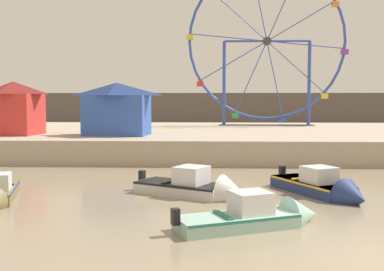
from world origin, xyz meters
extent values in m
plane|color=gray|center=(0.00, 0.00, 0.00)|extent=(240.00, 240.00, 0.00)
cube|color=tan|center=(0.00, 25.10, 0.69)|extent=(110.00, 20.72, 1.39)
cube|color=#564C47|center=(0.00, 50.47, 2.20)|extent=(140.00, 3.00, 4.40)
cube|color=navy|center=(0.07, 7.96, 0.23)|extent=(2.83, 3.93, 0.46)
cube|color=gold|center=(0.07, 7.96, 0.42)|extent=(2.84, 3.90, 0.08)
cone|color=navy|center=(1.12, 5.84, 0.23)|extent=(1.58, 1.47, 1.25)
cube|color=black|center=(-0.80, 9.72, 0.57)|extent=(0.30, 0.29, 0.44)
cube|color=silver|center=(0.28, 7.54, 0.77)|extent=(1.44, 1.47, 0.62)
cube|color=gold|center=(-0.13, 8.38, 0.49)|extent=(1.07, 0.64, 0.06)
cube|color=black|center=(-12.03, 7.92, 0.52)|extent=(0.29, 0.26, 0.44)
cube|color=navy|center=(-11.68, 6.69, 0.44)|extent=(0.95, 0.42, 0.06)
cube|color=silver|center=(-4.96, 7.38, 0.23)|extent=(3.79, 2.94, 0.45)
cube|color=black|center=(-4.96, 7.38, 0.41)|extent=(3.77, 2.95, 0.08)
cone|color=silver|center=(-3.00, 6.33, 0.23)|extent=(1.50, 1.67, 1.37)
cube|color=black|center=(-6.60, 8.27, 0.56)|extent=(0.29, 0.31, 0.44)
cube|color=silver|center=(-4.57, 7.17, 0.78)|extent=(1.48, 1.52, 0.66)
cube|color=black|center=(-5.35, 7.59, 0.48)|extent=(0.72, 1.16, 0.06)
cube|color=#93BCAD|center=(-3.10, 2.59, 0.20)|extent=(3.66, 2.52, 0.40)
cube|color=#237566|center=(-3.10, 2.59, 0.36)|extent=(3.63, 2.52, 0.08)
cone|color=#93BCAD|center=(-1.10, 3.46, 0.20)|extent=(1.34, 1.46, 1.18)
cube|color=black|center=(-4.77, 1.87, 0.51)|extent=(0.28, 0.30, 0.44)
cube|color=silver|center=(-2.70, 2.77, 0.72)|extent=(1.35, 1.33, 0.63)
cube|color=#237566|center=(-3.49, 2.42, 0.43)|extent=(0.57, 1.04, 0.06)
torus|color=#334CA8|center=(0.81, 30.29, 8.50)|extent=(13.27, 0.24, 13.27)
cylinder|color=#38383D|center=(0.81, 30.29, 8.50)|extent=(0.70, 0.50, 0.70)
cylinder|color=#334CA8|center=(-2.00, 30.29, 6.86)|extent=(5.66, 0.08, 3.36)
cube|color=red|center=(-4.81, 30.29, 4.93)|extent=(0.56, 0.48, 0.44)
cylinder|color=#334CA8|center=(-0.49, 30.29, 5.52)|extent=(2.69, 0.08, 6.00)
cube|color=#33934C|center=(-1.80, 30.29, 2.25)|extent=(0.56, 0.48, 0.44)
cylinder|color=#334CA8|center=(1.51, 30.29, 5.32)|extent=(1.47, 0.08, 6.38)
cube|color=#3356B7|center=(2.21, 30.29, 1.86)|extent=(0.56, 0.48, 0.44)
cylinder|color=#334CA8|center=(3.25, 30.29, 6.34)|extent=(4.92, 0.08, 4.39)
cube|color=yellow|center=(5.68, 30.29, 3.89)|extent=(0.56, 0.48, 0.44)
cylinder|color=#334CA8|center=(4.05, 30.29, 8.18)|extent=(6.49, 0.08, 0.72)
cube|color=purple|center=(7.30, 30.29, 7.58)|extent=(0.56, 0.48, 0.44)
cylinder|color=#334CA8|center=(3.62, 30.29, 10.15)|extent=(5.66, 0.08, 3.36)
cube|color=orange|center=(6.44, 30.29, 11.52)|extent=(0.56, 0.48, 0.44)
cylinder|color=#334CA8|center=(2.12, 30.29, 11.49)|extent=(2.69, 0.08, 6.00)
cylinder|color=#334CA8|center=(0.12, 30.29, 11.69)|extent=(1.47, 0.08, 6.38)
cylinder|color=#334CA8|center=(-1.62, 30.29, 10.67)|extent=(4.92, 0.08, 4.39)
cylinder|color=#334CA8|center=(-2.43, 30.29, 8.82)|extent=(6.49, 0.08, 0.72)
cube|color=yellow|center=(-5.67, 30.29, 8.86)|extent=(0.56, 0.48, 0.44)
cylinder|color=#334CA8|center=(-2.77, 30.29, 4.95)|extent=(0.28, 0.28, 7.12)
cylinder|color=#334CA8|center=(4.40, 30.29, 4.95)|extent=(0.28, 0.28, 7.12)
cylinder|color=#334CA8|center=(0.81, 30.29, 8.50)|extent=(7.17, 0.18, 0.18)
cube|color=#4C4C51|center=(0.81, 30.29, 1.43)|extent=(7.97, 1.20, 0.08)
cube|color=red|center=(-16.32, 19.10, 2.68)|extent=(3.20, 2.98, 2.58)
pyramid|color=maroon|center=(-16.32, 19.10, 4.35)|extent=(3.52, 3.28, 0.80)
cube|color=#3356B7|center=(-9.71, 18.87, 2.63)|extent=(4.02, 2.83, 2.48)
pyramid|color=navy|center=(-9.71, 18.87, 4.25)|extent=(4.42, 3.11, 0.80)
camera|label=1|loc=(-3.81, -10.62, 3.64)|focal=44.74mm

